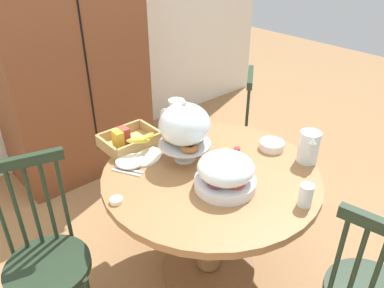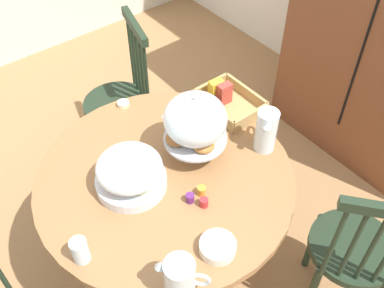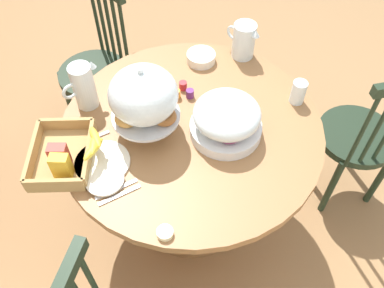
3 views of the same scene
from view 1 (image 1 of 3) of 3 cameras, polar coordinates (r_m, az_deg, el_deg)
name	(u,v)px [view 1 (image 1 of 3)]	position (r m, az deg, el deg)	size (l,w,h in m)	color
ground_plane	(208,255)	(2.55, 2.40, -16.31)	(10.00, 10.00, 0.00)	#997047
wall_back	(52,5)	(3.37, -20.30, 19.03)	(4.80, 0.06, 2.60)	silver
wooden_armoire	(69,55)	(3.11, -18.01, 12.56)	(1.18, 0.60, 1.96)	brown
dining_table	(210,206)	(2.11, 2.72, -9.29)	(1.13, 1.13, 0.74)	olive
windsor_chair_by_cabinet	(227,139)	(2.86, 5.27, 0.71)	(0.47, 0.47, 0.97)	#1E2D1E
windsor_chair_facing_door	(47,263)	(2.01, -20.92, -16.40)	(0.42, 0.42, 0.97)	#1E2D1E
pastry_stand_with_dome	(185,127)	(1.98, -1.11, 2.64)	(0.28, 0.28, 0.34)	silver
fruit_platter_covered	(226,173)	(1.82, 5.07, -4.33)	(0.30, 0.30, 0.18)	silver
orange_juice_pitcher	(308,148)	(2.11, 17.09, -0.60)	(0.16, 0.15, 0.18)	silver
milk_pitcher	(177,118)	(2.30, -2.33, 3.99)	(0.13, 0.15, 0.21)	silver
cereal_basket	(130,140)	(2.20, -9.36, 0.61)	(0.32, 0.30, 0.12)	tan
china_plate_large	(142,156)	(2.11, -7.59, -1.77)	(0.22, 0.22, 0.01)	white
china_plate_small	(130,161)	(2.05, -9.33, -2.57)	(0.15, 0.15, 0.01)	white
cereal_bowl	(272,145)	(2.20, 11.89, -0.19)	(0.14, 0.14, 0.04)	white
drinking_glass	(306,195)	(1.80, 16.70, -7.38)	(0.06, 0.06, 0.11)	silver
butter_dish	(116,200)	(1.80, -11.30, -8.31)	(0.06, 0.06, 0.02)	beige
jam_jar_strawberry	(237,151)	(2.12, 6.75, -1.05)	(0.04, 0.04, 0.04)	#B7282D
jam_jar_apricot	(226,152)	(2.10, 5.17, -1.22)	(0.04, 0.04, 0.04)	orange
jam_jar_grape	(234,156)	(2.07, 6.37, -1.87)	(0.04, 0.04, 0.04)	#5B2366
table_knife	(129,170)	(2.01, -9.43, -3.81)	(0.17, 0.01, 0.01)	silver
dinner_fork	(126,173)	(1.99, -9.85, -4.26)	(0.17, 0.01, 0.01)	silver
soup_spoon	(153,144)	(2.21, -5.91, -0.05)	(0.17, 0.01, 0.01)	silver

